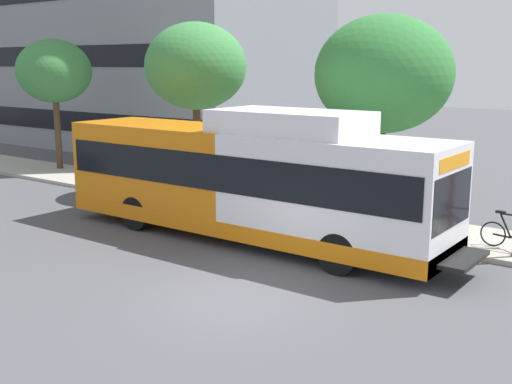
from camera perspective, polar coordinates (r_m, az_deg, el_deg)
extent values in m
plane|color=#4C4C51|center=(19.21, -20.80, -3.79)|extent=(120.00, 120.00, 0.00)
cube|color=#A8A399|center=(22.28, -2.67, -0.80)|extent=(3.00, 56.00, 0.14)
cube|color=white|center=(15.82, 7.39, -0.02)|extent=(2.54, 5.80, 2.73)
cube|color=orange|center=(19.26, -7.85, 2.04)|extent=(2.54, 5.80, 2.73)
cube|color=orange|center=(17.63, -0.97, -2.54)|extent=(2.57, 11.60, 0.44)
cube|color=black|center=(17.32, -0.99, 2.31)|extent=(2.58, 11.25, 0.96)
cube|color=black|center=(14.65, 17.21, -0.72)|extent=(2.34, 0.10, 1.24)
cube|color=orange|center=(14.49, 17.45, 2.63)|extent=(1.91, 0.08, 0.32)
cube|color=white|center=(16.32, 3.07, 6.32)|extent=(2.16, 4.06, 0.60)
cube|color=black|center=(14.85, 18.33, -5.82)|extent=(1.78, 0.60, 0.10)
cylinder|color=black|center=(14.83, 7.48, -5.54)|extent=(0.30, 1.00, 1.00)
cylinder|color=black|center=(16.77, 11.25, -3.65)|extent=(0.30, 1.00, 1.00)
cylinder|color=black|center=(18.93, -10.77, -1.89)|extent=(0.30, 1.00, 1.00)
cylinder|color=black|center=(20.49, -6.14, -0.72)|extent=(0.30, 1.00, 1.00)
torus|color=black|center=(17.60, 20.64, -3.56)|extent=(0.04, 0.66, 0.66)
cylinder|color=black|center=(17.46, 21.65, -2.84)|extent=(0.05, 0.34, 0.62)
cylinder|color=black|center=(17.54, 21.34, -3.71)|extent=(0.05, 0.45, 0.08)
cube|color=black|center=(17.42, 21.26, -1.69)|extent=(0.12, 0.24, 0.06)
cylinder|color=#4C3823|center=(20.01, 11.13, 1.87)|extent=(0.28, 0.28, 2.80)
ellipsoid|color=#337A38|center=(19.74, 11.47, 10.40)|extent=(4.18, 4.18, 3.56)
cylinder|color=#4C3823|center=(23.67, -5.33, 4.00)|extent=(0.28, 0.28, 3.20)
ellipsoid|color=#3D8442|center=(23.46, -5.47, 11.27)|extent=(3.71, 3.71, 3.15)
cylinder|color=#4C3823|center=(29.95, -17.47, 5.03)|extent=(0.28, 0.28, 3.13)
ellipsoid|color=#3D8442|center=(29.78, -17.80, 10.38)|extent=(3.28, 3.28, 2.79)
cube|color=black|center=(38.64, -8.71, 6.83)|extent=(10.94, 16.56, 1.10)
cube|color=black|center=(38.51, -8.87, 11.98)|extent=(10.94, 16.56, 1.10)
cylinder|color=#B7B7BC|center=(52.67, -20.80, 9.06)|extent=(1.10, 1.10, 6.42)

